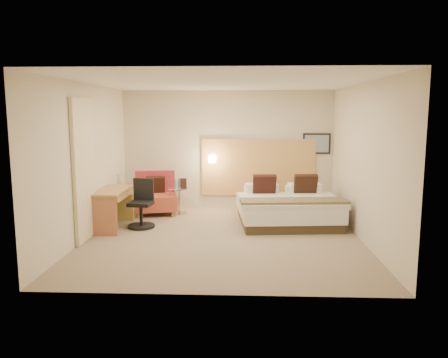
{
  "coord_description": "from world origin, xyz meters",
  "views": [
    {
      "loc": [
        0.33,
        -7.5,
        2.17
      ],
      "look_at": [
        0.0,
        0.4,
        0.99
      ],
      "focal_mm": 35.0,
      "sensor_mm": 36.0,
      "label": 1
    }
  ],
  "objects_px": {
    "side_table": "(179,199)",
    "desk_chair": "(142,208)",
    "lounge_chair": "(156,197)",
    "bed": "(287,207)",
    "desk": "(113,198)"
  },
  "relations": [
    {
      "from": "bed",
      "to": "side_table",
      "type": "xyz_separation_m",
      "value": [
        -2.27,
        0.67,
        0.01
      ]
    },
    {
      "from": "side_table",
      "to": "desk_chair",
      "type": "bearing_deg",
      "value": -116.2
    },
    {
      "from": "side_table",
      "to": "lounge_chair",
      "type": "bearing_deg",
      "value": 177.76
    },
    {
      "from": "side_table",
      "to": "desk",
      "type": "relative_size",
      "value": 0.47
    },
    {
      "from": "side_table",
      "to": "desk_chair",
      "type": "relative_size",
      "value": 0.62
    },
    {
      "from": "desk",
      "to": "desk_chair",
      "type": "bearing_deg",
      "value": 9.93
    },
    {
      "from": "side_table",
      "to": "desk",
      "type": "distance_m",
      "value": 1.67
    },
    {
      "from": "lounge_chair",
      "to": "side_table",
      "type": "bearing_deg",
      "value": -2.24
    },
    {
      "from": "bed",
      "to": "lounge_chair",
      "type": "bearing_deg",
      "value": 166.05
    },
    {
      "from": "lounge_chair",
      "to": "side_table",
      "type": "height_order",
      "value": "lounge_chair"
    },
    {
      "from": "bed",
      "to": "side_table",
      "type": "height_order",
      "value": "bed"
    },
    {
      "from": "bed",
      "to": "desk_chair",
      "type": "height_order",
      "value": "bed"
    },
    {
      "from": "bed",
      "to": "desk",
      "type": "height_order",
      "value": "bed"
    },
    {
      "from": "bed",
      "to": "lounge_chair",
      "type": "relative_size",
      "value": 2.05
    },
    {
      "from": "desk",
      "to": "desk_chair",
      "type": "relative_size",
      "value": 1.31
    }
  ]
}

